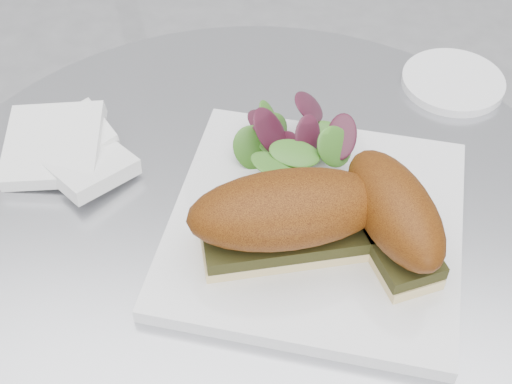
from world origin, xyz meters
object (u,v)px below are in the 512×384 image
(saucer, at_px, (453,82))
(sandwich_left, at_px, (287,216))
(sandwich_right, at_px, (393,215))
(plate, at_px, (315,225))

(saucer, bearing_deg, sandwich_left, -125.27)
(sandwich_right, relative_size, saucer, 1.29)
(sandwich_right, bearing_deg, sandwich_left, -108.84)
(sandwich_right, xyz_separation_m, saucer, (0.10, 0.26, -0.05))
(plate, height_order, saucer, plate)
(plate, bearing_deg, saucer, 55.45)
(saucer, bearing_deg, plate, -124.55)
(sandwich_left, relative_size, saucer, 1.60)
(sandwich_left, xyz_separation_m, saucer, (0.19, 0.27, -0.05))
(sandwich_left, bearing_deg, plate, 36.95)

